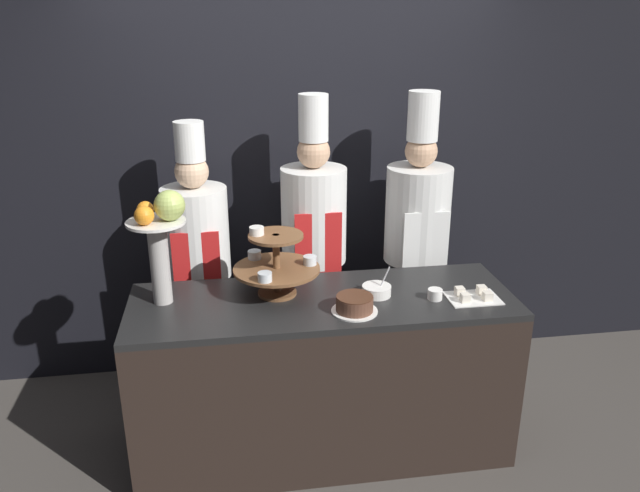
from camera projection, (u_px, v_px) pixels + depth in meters
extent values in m
plane|color=#47423D|center=(333.00, 486.00, 3.19)|extent=(14.00, 14.00, 0.00)
cube|color=black|center=(299.00, 160.00, 3.92)|extent=(10.00, 0.06, 2.80)
cube|color=black|center=(323.00, 378.00, 3.35)|extent=(1.97, 0.67, 0.87)
cube|color=black|center=(323.00, 302.00, 3.19)|extent=(1.97, 0.67, 0.03)
cylinder|color=brown|center=(277.00, 293.00, 3.23)|extent=(0.20, 0.20, 0.02)
cylinder|color=brown|center=(277.00, 265.00, 3.17)|extent=(0.04, 0.04, 0.33)
cylinder|color=brown|center=(277.00, 269.00, 3.18)|extent=(0.45, 0.45, 0.02)
cylinder|color=brown|center=(276.00, 236.00, 3.12)|extent=(0.28, 0.28, 0.02)
cylinder|color=silver|center=(254.00, 255.00, 3.29)|extent=(0.07, 0.07, 0.04)
cylinder|color=gold|center=(255.00, 256.00, 3.29)|extent=(0.06, 0.06, 0.03)
cylinder|color=silver|center=(265.00, 277.00, 3.01)|extent=(0.07, 0.07, 0.04)
cylinder|color=green|center=(265.00, 278.00, 3.02)|extent=(0.06, 0.06, 0.03)
cylinder|color=silver|center=(310.00, 260.00, 3.21)|extent=(0.07, 0.07, 0.04)
cylinder|color=beige|center=(310.00, 261.00, 3.22)|extent=(0.06, 0.06, 0.03)
cylinder|color=white|center=(257.00, 231.00, 3.11)|extent=(0.07, 0.07, 0.04)
cylinder|color=#B2ADA8|center=(160.00, 264.00, 3.07)|extent=(0.10, 0.10, 0.42)
cylinder|color=white|center=(156.00, 222.00, 3.00)|extent=(0.29, 0.29, 0.01)
sphere|color=#ADC160|center=(170.00, 205.00, 2.98)|extent=(0.15, 0.15, 0.15)
sphere|color=orange|center=(145.00, 210.00, 3.02)|extent=(0.08, 0.08, 0.08)
sphere|color=orange|center=(144.00, 216.00, 2.92)|extent=(0.09, 0.09, 0.09)
cylinder|color=white|center=(354.00, 311.00, 3.04)|extent=(0.23, 0.23, 0.01)
cylinder|color=brown|center=(355.00, 304.00, 3.03)|extent=(0.18, 0.18, 0.07)
cylinder|color=#472819|center=(355.00, 297.00, 3.01)|extent=(0.18, 0.18, 0.01)
cylinder|color=white|center=(435.00, 294.00, 3.16)|extent=(0.07, 0.07, 0.05)
cube|color=white|center=(473.00, 298.00, 3.18)|extent=(0.26, 0.19, 0.01)
cube|color=silver|center=(465.00, 298.00, 3.13)|extent=(0.04, 0.04, 0.04)
cube|color=silver|center=(487.00, 296.00, 3.14)|extent=(0.04, 0.04, 0.04)
cube|color=silver|center=(460.00, 291.00, 3.20)|extent=(0.04, 0.04, 0.04)
cube|color=silver|center=(482.00, 290.00, 3.21)|extent=(0.04, 0.04, 0.04)
cylinder|color=white|center=(377.00, 291.00, 3.21)|extent=(0.15, 0.15, 0.05)
cylinder|color=#BCBCC1|center=(385.00, 277.00, 3.19)|extent=(0.05, 0.01, 0.11)
cube|color=#28282D|center=(204.00, 336.00, 3.83)|extent=(0.28, 0.16, 0.81)
cylinder|color=white|center=(196.00, 233.00, 3.60)|extent=(0.38, 0.38, 0.54)
cube|color=red|center=(196.00, 262.00, 3.47)|extent=(0.26, 0.01, 0.34)
sphere|color=#DBB28E|center=(192.00, 172.00, 3.47)|extent=(0.19, 0.19, 0.19)
cylinder|color=white|center=(189.00, 141.00, 3.41)|extent=(0.17, 0.17, 0.22)
cube|color=#38332D|center=(314.00, 324.00, 3.92)|extent=(0.29, 0.16, 0.87)
cylinder|color=white|center=(314.00, 215.00, 3.67)|extent=(0.38, 0.38, 0.57)
cube|color=red|center=(318.00, 244.00, 3.54)|extent=(0.27, 0.01, 0.36)
sphere|color=tan|center=(313.00, 152.00, 3.53)|extent=(0.19, 0.19, 0.19)
cylinder|color=white|center=(313.00, 118.00, 3.47)|extent=(0.17, 0.17, 0.26)
cube|color=#28282D|center=(411.00, 319.00, 4.02)|extent=(0.29, 0.16, 0.84)
cylinder|color=silver|center=(418.00, 214.00, 3.77)|extent=(0.39, 0.39, 0.58)
cube|color=white|center=(426.00, 243.00, 3.63)|extent=(0.27, 0.01, 0.37)
sphere|color=tan|center=(421.00, 151.00, 3.63)|extent=(0.19, 0.19, 0.19)
cylinder|color=white|center=(423.00, 116.00, 3.56)|extent=(0.18, 0.18, 0.28)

